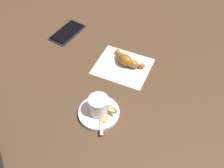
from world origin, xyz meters
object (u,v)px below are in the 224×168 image
at_px(croissant, 126,60).
at_px(saucer, 99,113).
at_px(sugar_packet, 108,113).
at_px(espresso_cup, 99,105).
at_px(cell_phone, 67,32).
at_px(teaspoon, 101,109).
at_px(napkin, 123,66).

bearing_deg(croissant, saucer, -5.35).
bearing_deg(sugar_packet, espresso_cup, 98.44).
xyz_separation_m(sugar_packet, cell_phone, (-0.32, -0.26, -0.01)).
xyz_separation_m(espresso_cup, croissant, (-0.22, 0.02, -0.02)).
height_order(saucer, teaspoon, teaspoon).
relative_size(sugar_packet, cell_phone, 0.42).
xyz_separation_m(teaspoon, croissant, (-0.21, 0.02, 0.01)).
height_order(saucer, sugar_packet, sugar_packet).
relative_size(croissant, cell_phone, 0.78).
height_order(teaspoon, croissant, croissant).
relative_size(teaspoon, napkin, 0.70).
relative_size(teaspoon, sugar_packet, 1.93).
relative_size(saucer, croissant, 0.99).
bearing_deg(cell_phone, saucer, 36.65).
bearing_deg(cell_phone, sugar_packet, 39.61).
height_order(saucer, napkin, saucer).
height_order(croissant, cell_phone, croissant).
bearing_deg(sugar_packet, teaspoon, 80.38).
relative_size(teaspoon, cell_phone, 0.81).
distance_m(saucer, teaspoon, 0.01).
bearing_deg(croissant, napkin, -25.05).
bearing_deg(sugar_packet, cell_phone, 51.70).
xyz_separation_m(sugar_packet, napkin, (-0.21, -0.01, -0.01)).
bearing_deg(napkin, teaspoon, -3.35).
bearing_deg(napkin, croissant, 154.95).
distance_m(espresso_cup, sugar_packet, 0.04).
xyz_separation_m(saucer, sugar_packet, (-0.00, 0.03, 0.01)).
bearing_deg(napkin, espresso_cup, -3.84).
distance_m(sugar_packet, croissant, 0.22).
height_order(sugar_packet, croissant, croissant).
relative_size(napkin, cell_phone, 1.15).
height_order(espresso_cup, sugar_packet, espresso_cup).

